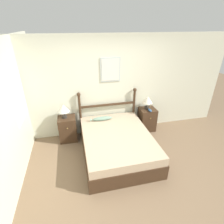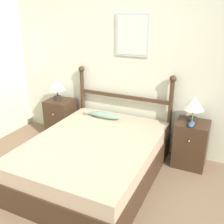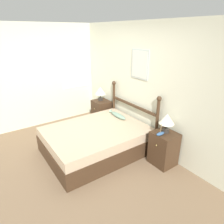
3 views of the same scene
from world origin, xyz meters
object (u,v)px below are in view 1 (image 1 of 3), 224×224
nightstand_left (68,129)px  fish_pillow (102,119)px  model_boat (150,110)px  nightstand_right (147,119)px  bed (117,144)px  table_lamp_right (148,100)px  table_lamp_left (63,109)px

nightstand_left → fish_pillow: size_ratio=1.14×
nightstand_left → model_boat: 2.20m
model_boat → nightstand_right: bearing=88.0°
nightstand_left → fish_pillow: nightstand_left is taller
nightstand_left → model_boat: model_boat is taller
nightstand_right → model_boat: model_boat is taller
bed → nightstand_left: bearing=143.2°
bed → nightstand_left: nightstand_left is taller
nightstand_left → table_lamp_right: bearing=0.8°
nightstand_left → table_lamp_left: bearing=172.6°
table_lamp_right → model_boat: size_ratio=1.68×
nightstand_right → model_boat: 0.37m
nightstand_right → bed: bearing=-143.2°
fish_pillow → table_lamp_left: bearing=173.4°
nightstand_right → table_lamp_right: (-0.02, 0.03, 0.58)m
bed → model_boat: (1.08, 0.69, 0.42)m
model_boat → fish_pillow: model_boat is taller
table_lamp_left → table_lamp_right: (2.19, 0.02, 0.00)m
bed → table_lamp_right: size_ratio=5.54×
nightstand_left → table_lamp_left: 0.58m
nightstand_left → table_lamp_left: table_lamp_left is taller
nightstand_right → nightstand_left: bearing=180.0°
nightstand_right → model_boat: (-0.00, -0.13, 0.35)m
fish_pillow → model_boat: bearing=-1.2°
table_lamp_right → fish_pillow: 1.33m
table_lamp_right → fish_pillow: (-1.28, -0.13, -0.33)m
nightstand_left → table_lamp_right: 2.23m
nightstand_left → model_boat: size_ratio=3.01×
bed → table_lamp_right: table_lamp_right is taller
bed → nightstand_right: nightstand_right is taller
table_lamp_left → model_boat: (2.21, -0.13, -0.22)m
table_lamp_left → model_boat: bearing=-3.4°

